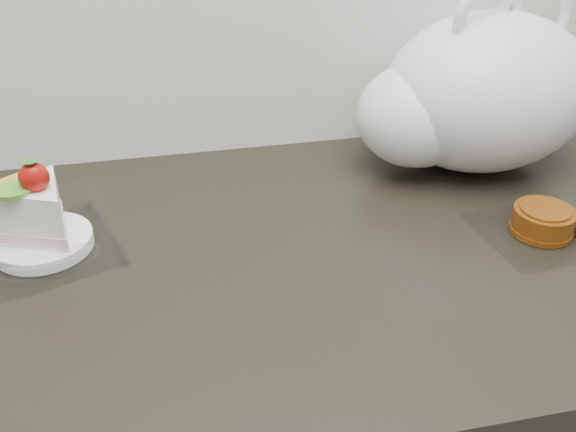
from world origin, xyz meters
The scene contains 3 objects.
cake_tray centered at (-0.32, 1.75, 0.94)m, with size 0.22×0.22×0.13m.
mooncake_wrap centered at (0.34, 1.65, 0.92)m, with size 0.18×0.17×0.04m.
plastic_bag centered at (0.32, 1.86, 1.02)m, with size 0.40×0.31×0.30m.
Camera 1 is at (-0.15, 1.02, 1.37)m, focal length 40.00 mm.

